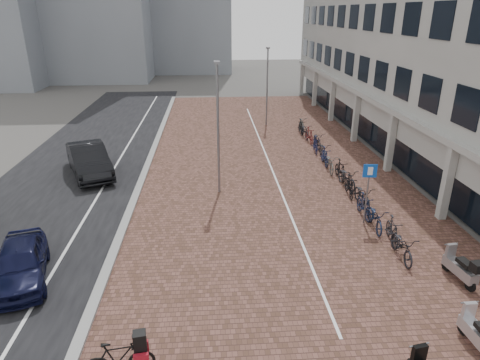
% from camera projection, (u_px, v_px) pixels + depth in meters
% --- Properties ---
extents(ground, '(140.00, 140.00, 0.00)m').
position_uv_depth(ground, '(253.00, 280.00, 14.41)').
color(ground, '#474442').
rests_on(ground, ground).
extents(plaza_brick, '(14.50, 42.00, 0.04)m').
position_uv_depth(plaza_brick, '(266.00, 162.00, 25.65)').
color(plaza_brick, brown).
rests_on(plaza_brick, ground).
extents(street_asphalt, '(8.00, 50.00, 0.03)m').
position_uv_depth(street_asphalt, '(82.00, 167.00, 24.91)').
color(street_asphalt, black).
rests_on(street_asphalt, ground).
extents(curb, '(0.35, 42.00, 0.14)m').
position_uv_depth(curb, '(148.00, 164.00, 25.15)').
color(curb, gray).
rests_on(curb, ground).
extents(lane_line, '(0.12, 44.00, 0.00)m').
position_uv_depth(lane_line, '(116.00, 166.00, 25.04)').
color(lane_line, white).
rests_on(lane_line, street_asphalt).
extents(parking_line, '(0.10, 30.00, 0.00)m').
position_uv_depth(parking_line, '(269.00, 162.00, 25.65)').
color(parking_line, white).
rests_on(parking_line, plaza_brick).
extents(office_building, '(8.40, 40.00, 15.00)m').
position_uv_depth(office_building, '(430.00, 13.00, 26.93)').
color(office_building, '#A6A6A1').
rests_on(office_building, ground).
extents(car_navy, '(2.69, 4.30, 1.36)m').
position_uv_depth(car_navy, '(20.00, 263.00, 14.19)').
color(car_navy, black).
rests_on(car_navy, ground).
extents(car_dark, '(3.77, 5.53, 1.72)m').
position_uv_depth(car_dark, '(89.00, 160.00, 23.44)').
color(car_dark, black).
rests_on(car_dark, ground).
extents(hero_bike, '(1.83, 0.75, 1.25)m').
position_uv_depth(hero_bike, '(119.00, 358.00, 10.45)').
color(hero_bike, black).
rests_on(hero_bike, ground).
extents(scooter_front, '(0.74, 1.71, 1.14)m').
position_uv_depth(scooter_front, '(460.00, 267.00, 14.18)').
color(scooter_front, '#99989D').
rests_on(scooter_front, ground).
extents(scooter_back, '(0.59, 1.69, 1.15)m').
position_uv_depth(scooter_back, '(480.00, 333.00, 11.23)').
color(scooter_back, '#BBBAC0').
rests_on(scooter_back, ground).
extents(parking_sign, '(0.57, 0.11, 2.75)m').
position_uv_depth(parking_sign, '(368.00, 184.00, 17.54)').
color(parking_sign, slate).
rests_on(parking_sign, ground).
extents(lamp_near, '(0.12, 0.12, 6.42)m').
position_uv_depth(lamp_near, '(218.00, 131.00, 20.20)').
color(lamp_near, slate).
rests_on(lamp_near, ground).
extents(lamp_far, '(0.12, 0.12, 6.00)m').
position_uv_depth(lamp_far, '(267.00, 88.00, 32.86)').
color(lamp_far, slate).
rests_on(lamp_far, ground).
extents(bike_row, '(1.19, 20.42, 1.05)m').
position_uv_depth(bike_row, '(333.00, 163.00, 24.03)').
color(bike_row, black).
rests_on(bike_row, ground).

